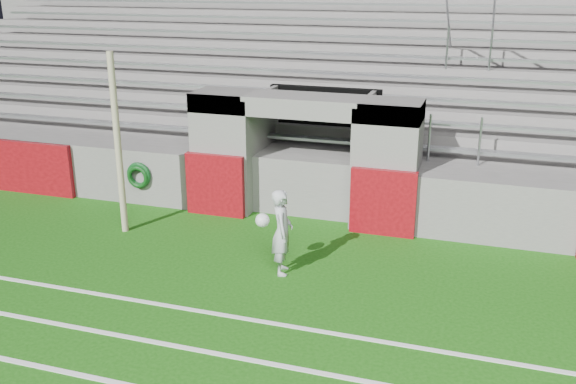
% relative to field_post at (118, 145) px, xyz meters
% --- Properties ---
extents(ground, '(90.00, 90.00, 0.00)m').
position_rel_field_post_xyz_m(ground, '(3.19, -1.54, -1.80)').
color(ground, '#164E0D').
rests_on(ground, ground).
extents(field_post, '(0.13, 0.13, 3.60)m').
position_rel_field_post_xyz_m(field_post, '(0.00, 0.00, 0.00)').
color(field_post, tan).
rests_on(field_post, ground).
extents(stadium_structure, '(26.00, 8.48, 5.42)m').
position_rel_field_post_xyz_m(stadium_structure, '(3.19, 6.43, -0.31)').
color(stadium_structure, '#64615E').
rests_on(stadium_structure, ground).
extents(goalkeeper_with_ball, '(0.69, 0.64, 1.52)m').
position_rel_field_post_xyz_m(goalkeeper_with_ball, '(3.63, -0.85, -1.03)').
color(goalkeeper_with_ball, '#B3B7BE').
rests_on(goalkeeper_with_ball, ground).
extents(hose_coil, '(0.58, 0.15, 0.59)m').
position_rel_field_post_xyz_m(hose_coil, '(-0.45, 1.39, -1.09)').
color(hose_coil, '#0D4217').
rests_on(hose_coil, ground).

